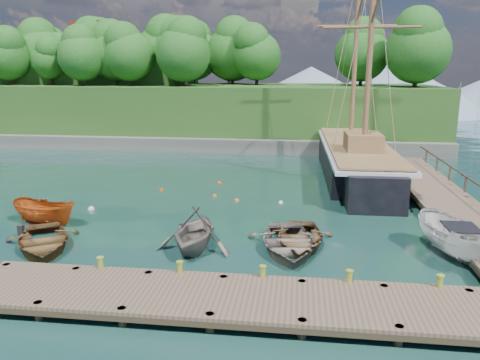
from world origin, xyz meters
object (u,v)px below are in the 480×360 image
object	(u,v)px
rowboat_3	(288,251)
cabin_boat_white	(458,259)
rowboat_1	(195,250)
schooner	(356,162)
motorboat_orange	(46,224)
rowboat_0	(43,249)
rowboat_2	(299,245)

from	to	relation	value
rowboat_3	cabin_boat_white	bearing A→B (deg)	-6.99
rowboat_1	schooner	distance (m)	18.03
schooner	rowboat_1	bearing A→B (deg)	-119.49
rowboat_3	motorboat_orange	bearing A→B (deg)	163.81
rowboat_3	rowboat_1	bearing A→B (deg)	178.84
rowboat_3	cabin_boat_white	size ratio (longest dim) A/B	0.98
rowboat_1	cabin_boat_white	size ratio (longest dim) A/B	0.79
rowboat_0	motorboat_orange	distance (m)	3.62
rowboat_3	cabin_boat_white	xyz separation A→B (m)	(7.10, -0.04, 0.00)
rowboat_0	schooner	bearing A→B (deg)	18.01
rowboat_0	rowboat_2	xyz separation A→B (m)	(11.28, 1.85, 0.00)
rowboat_1	rowboat_2	size ratio (longest dim) A/B	0.90
motorboat_orange	schooner	world-z (taller)	schooner
rowboat_2	motorboat_orange	size ratio (longest dim) A/B	1.15
motorboat_orange	schooner	distance (m)	21.61
rowboat_2	rowboat_3	distance (m)	0.88
rowboat_0	rowboat_2	size ratio (longest dim) A/B	1.04
schooner	rowboat_2	bearing A→B (deg)	-106.25
rowboat_2	cabin_boat_white	xyz separation A→B (m)	(6.60, -0.76, 0.00)
rowboat_1	rowboat_3	distance (m)	4.10
rowboat_0	rowboat_1	xyz separation A→B (m)	(6.70, 0.73, 0.00)
rowboat_1	motorboat_orange	world-z (taller)	rowboat_1
rowboat_3	schooner	distance (m)	16.09
rowboat_2	motorboat_orange	bearing A→B (deg)	175.05
rowboat_0	rowboat_1	distance (m)	6.74
rowboat_0	cabin_boat_white	size ratio (longest dim) A/B	0.92
rowboat_1	motorboat_orange	xyz separation A→B (m)	(-8.37, 2.48, 0.00)
rowboat_0	schooner	size ratio (longest dim) A/B	0.18
motorboat_orange	rowboat_1	bearing A→B (deg)	-91.47
rowboat_1	schooner	size ratio (longest dim) A/B	0.15
rowboat_1	rowboat_2	xyz separation A→B (m)	(4.58, 1.12, 0.00)
rowboat_3	rowboat_2	bearing A→B (deg)	48.55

